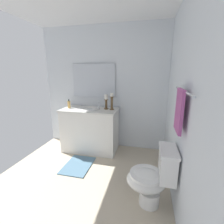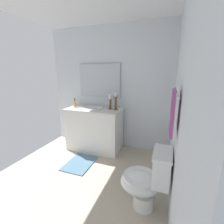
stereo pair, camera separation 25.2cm
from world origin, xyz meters
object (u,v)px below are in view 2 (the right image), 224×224
object	(u,v)px
sink_basin	(94,110)
candle_holder_tall	(116,101)
towel_bar	(176,92)
candle_holder_short	(110,101)
toilet	(146,180)
towel_near_vanity	(172,112)
soap_bottle	(75,104)
mirror	(99,81)
bath_mat	(80,163)
vanity_cabinet	(95,129)

from	to	relation	value
sink_basin	candle_holder_tall	bearing A→B (deg)	97.37
sink_basin	towel_bar	xyz separation A→B (m)	(1.23, 1.43, 0.56)
candle_holder_tall	candle_holder_short	xyz separation A→B (m)	(-0.02, -0.12, -0.02)
toilet	towel_near_vanity	distance (m)	0.86
candle_holder_short	soap_bottle	size ratio (longest dim) A/B	1.57
mirror	toilet	world-z (taller)	mirror
candle_holder_short	towel_bar	size ratio (longest dim) A/B	0.37
mirror	candle_holder_short	size ratio (longest dim) A/B	3.18
candle_holder_tall	candle_holder_short	distance (m)	0.12
candle_holder_short	soap_bottle	world-z (taller)	candle_holder_short
mirror	candle_holder_tall	world-z (taller)	mirror
sink_basin	candle_holder_short	xyz separation A→B (m)	(-0.08, 0.32, 0.19)
toilet	bath_mat	world-z (taller)	toilet
mirror	towel_bar	distance (m)	2.08
vanity_cabinet	candle_holder_tall	distance (m)	0.74
vanity_cabinet	candle_holder_short	size ratio (longest dim) A/B	3.93
towel_bar	towel_near_vanity	bearing A→B (deg)	-90.00
towel_near_vanity	vanity_cabinet	bearing A→B (deg)	-131.15
toilet	sink_basin	bearing A→B (deg)	-134.07
soap_bottle	bath_mat	size ratio (longest dim) A/B	0.30
candle_holder_tall	bath_mat	world-z (taller)	candle_holder_tall
sink_basin	soap_bottle	world-z (taller)	soap_bottle
sink_basin	toilet	distance (m)	1.74
soap_bottle	towel_bar	distance (m)	2.28
candle_holder_short	sink_basin	bearing A→B (deg)	-76.07
towel_bar	sink_basin	bearing A→B (deg)	-130.81
vanity_cabinet	bath_mat	bearing A→B (deg)	0.00
vanity_cabinet	towel_bar	world-z (taller)	towel_bar
sink_basin	candle_holder_tall	xyz separation A→B (m)	(-0.06, 0.43, 0.20)
candle_holder_short	towel_bar	world-z (taller)	towel_bar
vanity_cabinet	sink_basin	bearing A→B (deg)	90.00
vanity_cabinet	soap_bottle	xyz separation A→B (m)	(0.01, -0.44, 0.50)
sink_basin	candle_holder_short	distance (m)	0.38
mirror	sink_basin	bearing A→B (deg)	0.20
bath_mat	toilet	bearing A→B (deg)	65.78
towel_near_vanity	bath_mat	xyz separation A→B (m)	(-0.61, -1.41, -1.19)
soap_bottle	toilet	xyz separation A→B (m)	(1.16, 1.64, -0.57)
towel_near_vanity	bath_mat	world-z (taller)	towel_near_vanity
bath_mat	mirror	bearing A→B (deg)	-180.00
sink_basin	bath_mat	xyz separation A→B (m)	(0.62, -0.00, -0.81)
soap_bottle	bath_mat	xyz separation A→B (m)	(0.62, 0.44, -0.93)
soap_bottle	towel_near_vanity	world-z (taller)	towel_near_vanity
candle_holder_tall	sink_basin	bearing A→B (deg)	-82.63
candle_holder_short	soap_bottle	xyz separation A→B (m)	(0.08, -0.75, -0.08)
vanity_cabinet	towel_bar	distance (m)	2.12
bath_mat	towel_near_vanity	bearing A→B (deg)	66.67
towel_near_vanity	bath_mat	distance (m)	1.94
sink_basin	towel_near_vanity	xyz separation A→B (m)	(1.23, 1.41, 0.37)
mirror	towel_near_vanity	distance (m)	2.08
sink_basin	candle_holder_tall	world-z (taller)	candle_holder_tall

